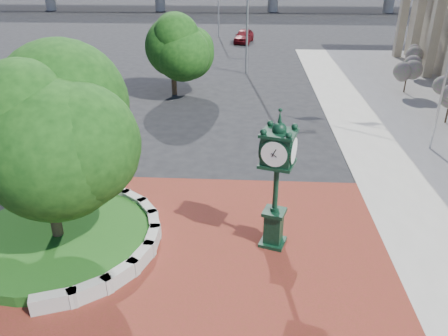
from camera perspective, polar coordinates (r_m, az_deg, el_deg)
ground at (r=14.85m, az=-2.33°, el=-10.53°), size 200.00×200.00×0.00m
plaza at (r=14.05m, az=-2.73°, el=-12.88°), size 12.00×12.00×0.04m
planter_wall at (r=15.17m, az=-12.71°, el=-9.10°), size 2.96×6.77×0.54m
grass_bed at (r=15.97m, az=-20.71°, el=-8.66°), size 6.10×6.10×0.40m
tree_planter at (r=14.38m, az=-22.89°, el=3.06°), size 5.20×5.20×6.33m
tree_street at (r=30.85m, az=-6.77°, el=15.33°), size 4.40×4.40×5.45m
post_clock at (r=13.79m, az=6.88°, el=-1.02°), size 1.19×1.19×4.75m
parked_car at (r=51.42m, az=2.62°, el=16.85°), size 2.47×4.58×1.48m
street_lamp_near at (r=36.39m, az=3.52°, el=21.08°), size 2.21×0.33×9.85m
shrub_mid at (r=33.94m, az=22.86°, el=11.64°), size 1.20×1.20×2.20m
shrub_far at (r=38.94m, az=23.10°, el=13.23°), size 1.20×1.20×2.20m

